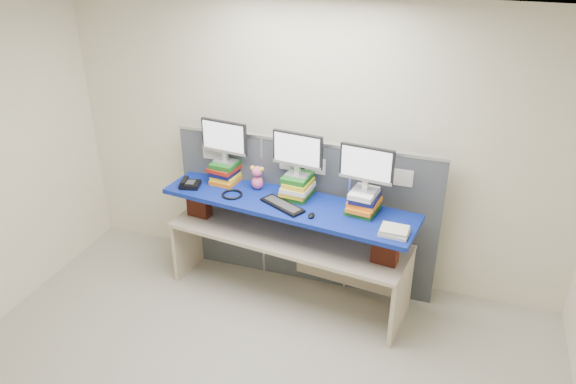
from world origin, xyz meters
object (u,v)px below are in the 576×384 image
(monitor_left, at_px, (224,139))
(keyboard, at_px, (282,205))
(desk_phone, at_px, (189,184))
(monitor_center, at_px, (298,152))
(desk, at_px, (288,247))
(blue_board, at_px, (288,204))
(monitor_right, at_px, (367,166))

(monitor_left, xyz_separation_m, keyboard, (0.69, -0.31, -0.43))
(desk_phone, bearing_deg, monitor_center, -4.97)
(desk, xyz_separation_m, blue_board, (0.00, 0.00, 0.47))
(desk, height_order, monitor_left, monitor_left)
(monitor_center, distance_m, monitor_right, 0.65)
(monitor_right, distance_m, desk_phone, 1.74)
(desk, relative_size, keyboard, 5.13)
(monitor_left, bearing_deg, monitor_right, -0.00)
(blue_board, xyz_separation_m, desk_phone, (-1.00, -0.01, 0.05))
(monitor_left, xyz_separation_m, monitor_right, (1.40, -0.18, -0.00))
(monitor_center, bearing_deg, desk, -107.51)
(desk, distance_m, blue_board, 0.47)
(desk, distance_m, monitor_right, 1.16)
(desk, relative_size, monitor_right, 4.95)
(monitor_center, bearing_deg, monitor_right, -0.00)
(desk, bearing_deg, monitor_center, 72.49)
(monitor_left, distance_m, keyboard, 0.87)
(monitor_left, height_order, monitor_right, monitor_left)
(desk_phone, bearing_deg, blue_board, -11.07)
(keyboard, height_order, desk_phone, desk_phone)
(monitor_left, distance_m, desk_phone, 0.55)
(blue_board, relative_size, monitor_right, 5.00)
(desk_phone, bearing_deg, keyboard, -17.02)
(monitor_left, bearing_deg, keyboard, -17.10)
(monitor_right, bearing_deg, monitor_center, 180.00)
(keyboard, bearing_deg, monitor_left, -176.07)
(monitor_center, relative_size, monitor_right, 1.00)
(monitor_left, relative_size, monitor_center, 1.00)
(monitor_center, xyz_separation_m, monitor_right, (0.64, -0.08, -0.01))
(blue_board, xyz_separation_m, keyboard, (-0.02, -0.10, 0.04))
(monitor_right, height_order, keyboard, monitor_right)
(monitor_center, bearing_deg, monitor_left, 180.00)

